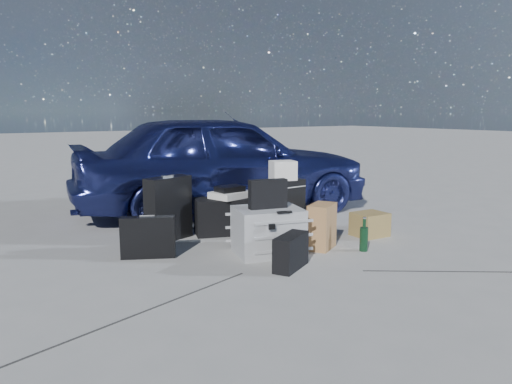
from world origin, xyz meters
TOP-DOWN VIEW (x-y plane):
  - ground at (0.00, 0.00)m, footprint 60.00×60.00m
  - car at (0.52, 2.18)m, footprint 4.17×2.28m
  - pelican_case at (-0.13, 0.15)m, footprint 0.73×0.65m
  - laptop_bag at (-0.14, 0.14)m, footprint 0.38×0.17m
  - briefcase at (-1.15, 0.65)m, footprint 0.50×0.32m
  - suitcase_left at (-0.71, 1.16)m, footprint 0.55×0.35m
  - suitcase_right at (0.42, 0.65)m, footprint 0.52×0.23m
  - white_carton at (0.42, 0.67)m, footprint 0.31×0.27m
  - duffel_bag at (-0.01, 1.04)m, footprint 0.87×0.58m
  - flat_box_white at (-0.01, 1.06)m, footprint 0.48×0.41m
  - flat_box_black at (-0.02, 1.06)m, footprint 0.30×0.23m
  - kraft_bag at (0.42, 0.00)m, footprint 0.39×0.35m
  - cardboard_box at (1.19, 0.10)m, footprint 0.36×0.32m
  - plastic_bag at (1.34, 0.40)m, footprint 0.34×0.31m
  - messenger_bag at (-0.23, -0.34)m, footprint 0.45×0.35m
  - green_bottle at (0.70, -0.30)m, footprint 0.10×0.10m

SIDE VIEW (x-z plane):
  - ground at x=0.00m, z-range 0.00..0.00m
  - plastic_bag at x=1.34m, z-range 0.00..0.15m
  - cardboard_box at x=1.19m, z-range 0.00..0.26m
  - messenger_bag at x=-0.23m, z-range 0.00..0.30m
  - green_bottle at x=0.70m, z-range 0.00..0.32m
  - briefcase at x=-1.15m, z-range 0.00..0.39m
  - duffel_bag at x=-0.01m, z-range 0.00..0.40m
  - pelican_case at x=-0.13m, z-range 0.00..0.45m
  - kraft_bag at x=0.42m, z-range 0.00..0.45m
  - suitcase_right at x=0.42m, z-range 0.00..0.61m
  - suitcase_left at x=-0.71m, z-range 0.00..0.67m
  - flat_box_white at x=-0.01m, z-range 0.40..0.47m
  - flat_box_black at x=-0.02m, z-range 0.47..0.53m
  - laptop_bag at x=-0.14m, z-range 0.45..0.72m
  - car at x=0.52m, z-range 0.00..1.34m
  - white_carton at x=0.42m, z-range 0.61..0.82m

